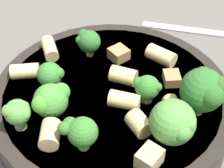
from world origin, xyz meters
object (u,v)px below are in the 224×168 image
object	(u,v)px
broccoli_floret_1	(174,123)
rigatoni_4	(161,56)
broccoli_floret_7	(147,86)
chicken_chunk_2	(119,54)
chicken_chunk_0	(149,158)
rigatoni_7	(173,108)
chicken_chunk_1	(172,78)
rigatoni_5	(50,134)
broccoli_floret_3	(51,100)
rigatoni_1	(50,49)
broccoli_floret_4	(205,90)
rigatoni_3	(123,76)
broccoli_floret_6	(76,130)
broccoli_floret_2	(50,76)
rigatoni_6	(124,100)
rigatoni_2	(139,124)
rigatoni_0	(25,71)
broccoli_floret_5	(88,41)
broccoli_floret_0	(18,113)
pasta_bowl	(112,104)

from	to	relation	value
broccoli_floret_1	rigatoni_4	world-z (taller)	broccoli_floret_1
broccoli_floret_1	broccoli_floret_7	world-z (taller)	broccoli_floret_1
chicken_chunk_2	chicken_chunk_0	bearing A→B (deg)	118.86
rigatoni_7	chicken_chunk_1	size ratio (longest dim) A/B	1.23
broccoli_floret_7	rigatoni_4	xyz separation A→B (m)	(0.00, -0.06, -0.01)
rigatoni_5	chicken_chunk_2	bearing A→B (deg)	-98.27
broccoli_floret_3	rigatoni_1	size ratio (longest dim) A/B	1.16
broccoli_floret_4	rigatoni_4	size ratio (longest dim) A/B	1.60
rigatoni_3	rigatoni_5	size ratio (longest dim) A/B	1.05
broccoli_floret_6	chicken_chunk_1	world-z (taller)	broccoli_floret_6
broccoli_floret_4	broccoli_floret_2	bearing A→B (deg)	8.62
broccoli_floret_6	rigatoni_6	bearing A→B (deg)	-112.28
rigatoni_2	rigatoni_4	size ratio (longest dim) A/B	0.69
rigatoni_5	chicken_chunk_2	world-z (taller)	rigatoni_5
rigatoni_7	chicken_chunk_1	bearing A→B (deg)	-76.23
rigatoni_0	broccoli_floret_6	bearing A→B (deg)	143.31
broccoli_floret_3	rigatoni_3	xyz separation A→B (m)	(-0.04, -0.06, -0.01)
broccoli_floret_5	broccoli_floret_0	bearing A→B (deg)	81.21
chicken_chunk_1	chicken_chunk_0	bearing A→B (deg)	92.76
broccoli_floret_6	rigatoni_2	world-z (taller)	broccoli_floret_6
pasta_bowl	rigatoni_2	distance (m)	0.06
broccoli_floret_4	rigatoni_1	size ratio (longest dim) A/B	1.58
broccoli_floret_2	rigatoni_3	distance (m)	0.07
broccoli_floret_0	chicken_chunk_2	bearing A→B (deg)	-112.54
rigatoni_5	rigatoni_4	bearing A→B (deg)	-114.69
broccoli_floret_3	rigatoni_4	world-z (taller)	broccoli_floret_3
rigatoni_3	rigatoni_1	bearing A→B (deg)	-10.66
broccoli_floret_6	rigatoni_2	size ratio (longest dim) A/B	1.52
broccoli_floret_6	rigatoni_7	xyz separation A→B (m)	(-0.06, -0.06, -0.01)
pasta_bowl	broccoli_floret_2	bearing A→B (deg)	21.30
broccoli_floret_0	rigatoni_3	world-z (taller)	broccoli_floret_0
rigatoni_2	rigatoni_3	bearing A→B (deg)	-59.37
broccoli_floret_7	rigatoni_4	bearing A→B (deg)	-89.10
rigatoni_3	chicken_chunk_0	bearing A→B (deg)	120.12
rigatoni_0	chicken_chunk_2	distance (m)	0.10
broccoli_floret_3	rigatoni_3	world-z (taller)	broccoli_floret_3
pasta_bowl	rigatoni_3	world-z (taller)	rigatoni_3
rigatoni_5	broccoli_floret_0	bearing A→B (deg)	-8.79
rigatoni_2	broccoli_floret_4	bearing A→B (deg)	-140.75
pasta_bowl	rigatoni_1	xyz separation A→B (m)	(0.08, -0.03, 0.02)
broccoli_floret_3	chicken_chunk_0	xyz separation A→B (m)	(-0.09, 0.02, -0.01)
rigatoni_1	rigatoni_3	world-z (taller)	rigatoni_3
pasta_bowl	rigatoni_3	xyz separation A→B (m)	(-0.01, -0.02, 0.02)
rigatoni_6	broccoli_floret_7	bearing A→B (deg)	-135.38
broccoli_floret_2	rigatoni_2	bearing A→B (deg)	169.39
broccoli_floret_7	rigatoni_7	distance (m)	0.03
broccoli_floret_0	chicken_chunk_1	size ratio (longest dim) A/B	1.67
pasta_bowl	rigatoni_7	bearing A→B (deg)	172.00
broccoli_floret_1	broccoli_floret_3	distance (m)	0.10
broccoli_floret_2	broccoli_floret_7	xyz separation A→B (m)	(-0.08, -0.02, -0.01)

